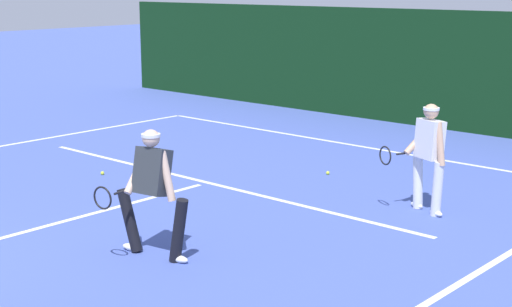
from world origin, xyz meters
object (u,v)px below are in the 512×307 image
Objects in this scene: tennis_ball_extra at (328,173)px; tennis_ball at (102,173)px; player_near at (152,188)px; player_far at (428,153)px.

tennis_ball is at bearing -138.00° from tennis_ball_extra.
player_near is at bearing -28.87° from tennis_ball.
player_near reaches higher than tennis_ball_extra.
player_far is (1.61, 4.05, 0.01)m from player_near.
tennis_ball is 1.00× the size of tennis_ball_extra.
tennis_ball is (-3.92, 2.16, -0.88)m from player_near.
tennis_ball and tennis_ball_extra have the same top height.
tennis_ball is at bearing 41.01° from player_far.
player_near reaches higher than tennis_ball.
player_near is at bearing 90.49° from player_far.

